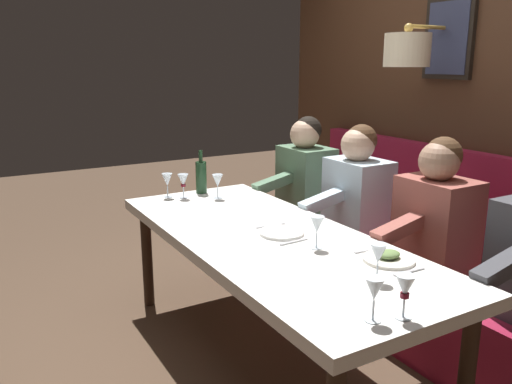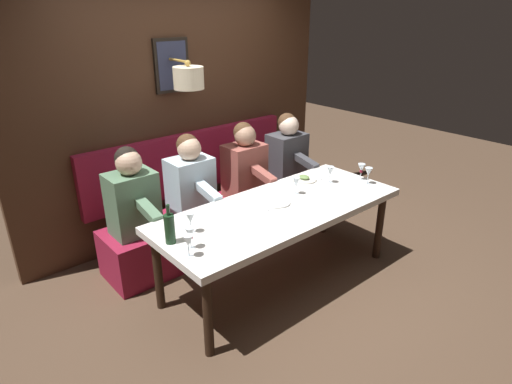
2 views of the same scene
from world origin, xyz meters
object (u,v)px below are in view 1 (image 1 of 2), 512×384
(diner_middle, at_px, (357,189))
(wine_glass_1, at_px, (167,180))
(dining_table, at_px, (269,247))
(wine_glass_3, at_px, (405,288))
(wine_glass_0, at_px, (317,226))
(wine_bottle, at_px, (201,177))
(wine_glass_2, at_px, (183,181))
(wine_glass_5, at_px, (378,255))
(wine_glass_4, at_px, (218,181))
(diner_near, at_px, (436,213))
(diner_far, at_px, (305,173))
(wine_glass_6, at_px, (374,290))

(diner_middle, xyz_separation_m, wine_glass_1, (-1.06, 0.70, 0.04))
(dining_table, height_order, wine_glass_3, wine_glass_3)
(wine_glass_3, bearing_deg, diner_middle, 54.83)
(diner_middle, distance_m, wine_glass_3, 1.65)
(wine_glass_0, distance_m, wine_bottle, 1.30)
(wine_glass_2, xyz_separation_m, wine_glass_5, (0.17, -1.68, 0.00))
(wine_glass_2, relative_size, wine_glass_4, 1.00)
(diner_near, relative_size, wine_glass_3, 4.82)
(diner_far, distance_m, wine_glass_1, 1.07)
(wine_glass_6, bearing_deg, wine_glass_4, 81.27)
(diner_middle, bearing_deg, wine_glass_1, 146.76)
(wine_glass_4, distance_m, wine_glass_5, 1.55)
(diner_far, bearing_deg, dining_table, -133.94)
(wine_glass_0, height_order, wine_bottle, wine_bottle)
(dining_table, bearing_deg, diner_near, -20.70)
(wine_glass_1, bearing_deg, wine_bottle, -0.88)
(dining_table, bearing_deg, wine_glass_4, 83.00)
(dining_table, distance_m, wine_glass_0, 0.35)
(wine_glass_5, relative_size, wine_bottle, 0.55)
(wine_glass_2, bearing_deg, wine_glass_4, -32.94)
(wine_glass_3, height_order, wine_bottle, wine_bottle)
(diner_middle, height_order, wine_glass_3, diner_middle)
(wine_glass_2, distance_m, wine_glass_4, 0.23)
(diner_far, distance_m, wine_glass_3, 2.16)
(wine_glass_1, height_order, wine_glass_6, same)
(diner_near, relative_size, wine_glass_5, 4.82)
(dining_table, xyz_separation_m, wine_glass_3, (-0.07, -1.02, 0.18))
(diner_middle, height_order, wine_bottle, diner_middle)
(wine_glass_1, bearing_deg, wine_glass_0, -78.14)
(wine_glass_5, bearing_deg, wine_glass_3, -116.49)
(diner_near, xyz_separation_m, diner_middle, (0.00, 0.66, 0.00))
(diner_near, bearing_deg, wine_glass_1, 128.07)
(diner_middle, relative_size, diner_far, 1.00)
(diner_near, distance_m, wine_glass_4, 1.40)
(dining_table, distance_m, wine_glass_4, 0.85)
(wine_glass_0, bearing_deg, wine_glass_6, -111.28)
(diner_middle, relative_size, wine_glass_6, 4.82)
(diner_near, xyz_separation_m, wine_glass_0, (-0.79, 0.05, 0.04))
(wine_glass_3, bearing_deg, wine_glass_6, 160.71)
(diner_far, height_order, wine_glass_4, diner_far)
(diner_near, bearing_deg, dining_table, 159.30)
(wine_bottle, bearing_deg, diner_far, -7.14)
(dining_table, distance_m, wine_bottle, 1.04)
(wine_glass_4, bearing_deg, wine_glass_6, -98.73)
(wine_glass_4, bearing_deg, wine_glass_3, -95.20)
(diner_near, bearing_deg, wine_glass_6, -148.49)
(diner_middle, bearing_deg, diner_far, 90.00)
(diner_far, relative_size, wine_glass_5, 4.82)
(wine_glass_0, bearing_deg, dining_table, 108.51)
(dining_table, distance_m, wine_glass_6, 1.01)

